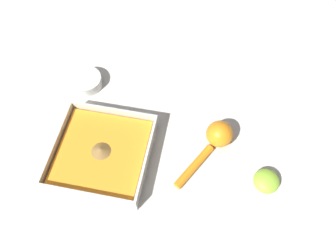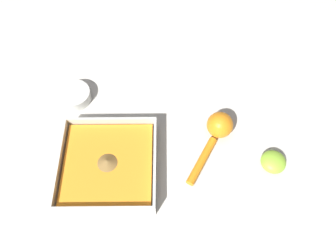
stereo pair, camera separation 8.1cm
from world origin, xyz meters
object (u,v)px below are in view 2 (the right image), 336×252
object	(u,v)px
square_dish	(108,165)
lemon_squeezer	(217,130)
spice_bowl	(75,96)
lemon_half	(273,162)

from	to	relation	value
square_dish	lemon_squeezer	xyz separation A→B (m)	(-0.26, -0.09, 0.01)
spice_bowl	square_dish	bearing A→B (deg)	118.01
lemon_half	spice_bowl	bearing A→B (deg)	-21.57
square_dish	lemon_half	xyz separation A→B (m)	(-0.39, -0.01, -0.00)
square_dish	lemon_squeezer	distance (m)	0.28
spice_bowl	lemon_half	world-z (taller)	lemon_half
lemon_half	square_dish	bearing A→B (deg)	0.84
spice_bowl	lemon_squeezer	size ratio (longest dim) A/B	0.48
lemon_squeezer	lemon_half	distance (m)	0.15
lemon_half	lemon_squeezer	bearing A→B (deg)	-31.95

